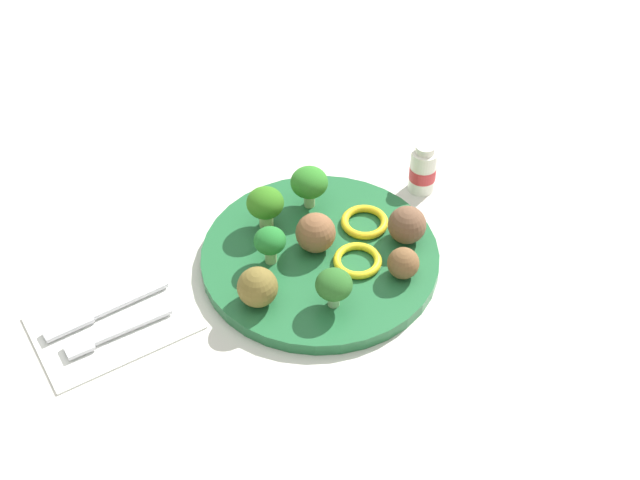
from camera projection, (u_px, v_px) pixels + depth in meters
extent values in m
plane|color=silver|center=(320.00, 262.00, 0.99)|extent=(4.00, 4.00, 0.00)
cylinder|color=#236638|center=(320.00, 257.00, 0.98)|extent=(0.28, 0.28, 0.02)
cylinder|color=#9AB87F|center=(309.00, 199.00, 1.03)|extent=(0.01, 0.01, 0.02)
ellipsoid|color=#2E7825|center=(309.00, 182.00, 1.01)|extent=(0.05, 0.05, 0.04)
cylinder|color=#8FBF74|center=(271.00, 255.00, 0.96)|extent=(0.01, 0.01, 0.02)
ellipsoid|color=#21702A|center=(270.00, 241.00, 0.94)|extent=(0.04, 0.04, 0.03)
cylinder|color=#8EC181|center=(334.00, 299.00, 0.91)|extent=(0.01, 0.01, 0.02)
ellipsoid|color=#2A6225|center=(334.00, 285.00, 0.90)|extent=(0.04, 0.04, 0.03)
cylinder|color=#97BA6C|center=(266.00, 219.00, 1.00)|extent=(0.02, 0.02, 0.02)
ellipsoid|color=#32721B|center=(265.00, 203.00, 0.98)|extent=(0.04, 0.04, 0.04)
sphere|color=brown|center=(403.00, 263.00, 0.94)|extent=(0.04, 0.04, 0.04)
sphere|color=brown|center=(258.00, 287.00, 0.90)|extent=(0.05, 0.05, 0.05)
sphere|color=brown|center=(407.00, 225.00, 0.98)|extent=(0.05, 0.05, 0.05)
sphere|color=brown|center=(318.00, 232.00, 0.97)|extent=(0.05, 0.05, 0.05)
torus|color=yellow|center=(358.00, 261.00, 0.96)|extent=(0.07, 0.07, 0.01)
torus|color=yellow|center=(365.00, 222.00, 1.01)|extent=(0.08, 0.08, 0.01)
cube|color=white|center=(114.00, 322.00, 0.92)|extent=(0.17, 0.12, 0.01)
cube|color=silver|center=(132.00, 325.00, 0.91)|extent=(0.09, 0.01, 0.01)
cube|color=silver|center=(79.00, 347.00, 0.89)|extent=(0.03, 0.02, 0.01)
cube|color=silver|center=(130.00, 298.00, 0.93)|extent=(0.09, 0.01, 0.01)
cube|color=silver|center=(68.00, 326.00, 0.91)|extent=(0.06, 0.02, 0.01)
cylinder|color=white|center=(423.00, 171.00, 1.06)|extent=(0.03, 0.03, 0.06)
cylinder|color=red|center=(423.00, 172.00, 1.06)|extent=(0.03, 0.03, 0.02)
cylinder|color=silver|center=(425.00, 149.00, 1.04)|extent=(0.02, 0.02, 0.01)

